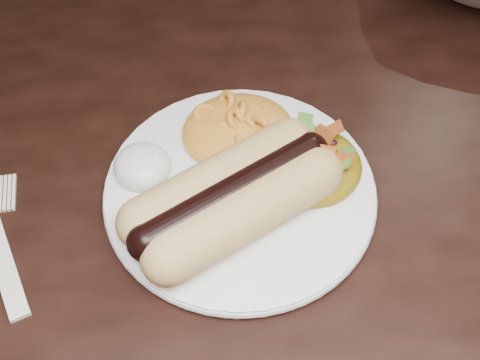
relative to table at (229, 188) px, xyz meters
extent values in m
cube|color=black|center=(0.00, 0.00, 0.07)|extent=(1.60, 0.90, 0.04)
cylinder|color=white|center=(0.00, -0.08, 0.10)|extent=(0.29, 0.29, 0.01)
cylinder|color=#F2CE85|center=(-0.01, -0.11, 0.12)|extent=(0.14, 0.09, 0.04)
cylinder|color=#F2CE85|center=(-0.01, -0.08, 0.12)|extent=(0.14, 0.09, 0.04)
cylinder|color=black|center=(-0.01, -0.10, 0.13)|extent=(0.14, 0.09, 0.03)
ellipsoid|color=yellow|center=(0.01, -0.02, 0.12)|extent=(0.10, 0.09, 0.04)
ellipsoid|color=white|center=(-0.08, -0.05, 0.12)|extent=(0.06, 0.06, 0.03)
ellipsoid|color=#CF6B03|center=(0.06, -0.07, 0.11)|extent=(0.08, 0.08, 0.03)
cube|color=white|center=(-0.19, -0.11, 0.09)|extent=(0.06, 0.15, 0.00)
camera|label=1|loc=(-0.05, -0.38, 0.53)|focal=50.00mm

